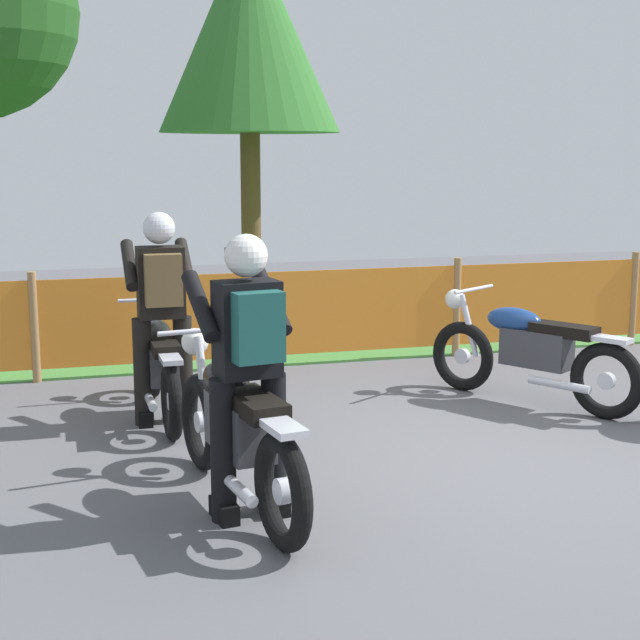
# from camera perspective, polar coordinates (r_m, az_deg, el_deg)

# --- Properties ---
(ground) EXTENTS (24.00, 24.00, 0.02)m
(ground) POSITION_cam_1_polar(r_m,az_deg,el_deg) (6.86, 10.88, -8.30)
(ground) COLOR #5B5B60
(grass_verge) EXTENTS (24.00, 5.11, 0.01)m
(grass_verge) POSITION_cam_1_polar(r_m,az_deg,el_deg) (12.12, -1.29, 0.05)
(grass_verge) COLOR #4C8C3D
(grass_verge) RESTS_ON ground
(barrier_fence) EXTENTS (10.80, 0.08, 1.05)m
(barrier_fence) POSITION_cam_1_polar(r_m,az_deg,el_deg) (9.61, 2.49, 0.60)
(barrier_fence) COLOR #997547
(barrier_fence) RESTS_ON ground
(tree_near_left) EXTENTS (2.53, 2.53, 5.22)m
(tree_near_left) POSITION_cam_1_polar(r_m,az_deg,el_deg) (13.42, -4.38, 17.22)
(tree_near_left) COLOR brown
(tree_near_left) RESTS_ON ground
(motorcycle_lead) EXTENTS (0.63, 2.11, 1.00)m
(motorcycle_lead) POSITION_cam_1_polar(r_m,az_deg,el_deg) (5.76, -5.16, -6.57)
(motorcycle_lead) COLOR black
(motorcycle_lead) RESTS_ON ground
(motorcycle_trailing) EXTENTS (1.17, 1.77, 0.96)m
(motorcycle_trailing) POSITION_cam_1_polar(r_m,az_deg,el_deg) (8.21, 12.67, -1.85)
(motorcycle_trailing) COLOR black
(motorcycle_trailing) RESTS_ON ground
(motorcycle_third) EXTENTS (0.56, 1.91, 0.90)m
(motorcycle_third) POSITION_cam_1_polar(r_m,az_deg,el_deg) (7.74, -9.74, -2.67)
(motorcycle_third) COLOR black
(motorcycle_third) RESTS_ON ground
(rider_lead) EXTENTS (0.61, 0.73, 1.69)m
(rider_lead) POSITION_cam_1_polar(r_m,az_deg,el_deg) (5.44, -4.41, -2.51)
(rider_lead) COLOR black
(rider_lead) RESTS_ON ground
(rider_third) EXTENTS (0.55, 0.68, 1.69)m
(rider_third) POSITION_cam_1_polar(r_m,az_deg,el_deg) (7.44, -9.65, 0.84)
(rider_third) COLOR black
(rider_third) RESTS_ON ground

